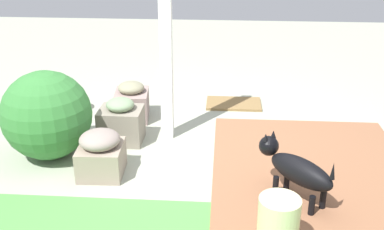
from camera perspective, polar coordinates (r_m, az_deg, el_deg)
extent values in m
plane|color=#9EA38F|center=(4.76, 0.00, -3.73)|extent=(12.00, 12.00, 0.00)
cube|color=#8F5D3F|center=(4.35, 14.58, -7.22)|extent=(1.80, 2.40, 0.02)
cube|color=white|center=(4.58, -3.23, 10.15)|extent=(0.12, 0.12, 2.24)
cube|color=gray|center=(5.36, -7.30, 1.19)|extent=(0.40, 0.46, 0.32)
ellipsoid|color=gray|center=(5.28, -7.41, 3.31)|extent=(0.29, 0.29, 0.13)
cube|color=gray|center=(4.83, -8.57, -1.24)|extent=(0.43, 0.36, 0.35)
ellipsoid|color=gray|center=(4.74, -8.73, 1.25)|extent=(0.28, 0.28, 0.13)
cube|color=gray|center=(4.28, -10.94, -5.37)|extent=(0.40, 0.42, 0.28)
ellipsoid|color=gray|center=(4.19, -11.15, -2.95)|extent=(0.36, 0.36, 0.16)
sphere|color=#357835|center=(4.60, -17.23, -0.01)|extent=(0.84, 0.84, 0.84)
cylinder|color=#B75840|center=(5.68, -14.76, 1.32)|extent=(0.21, 0.21, 0.21)
ellipsoid|color=#265E32|center=(5.62, -14.95, 3.03)|extent=(0.27, 0.27, 0.16)
ellipsoid|color=black|center=(3.83, 13.08, -6.70)|extent=(0.55, 0.57, 0.22)
sphere|color=black|center=(3.98, 9.31, -3.72)|extent=(0.17, 0.17, 0.17)
cone|color=black|center=(3.91, 8.94, -2.69)|extent=(0.05, 0.05, 0.07)
cone|color=black|center=(3.97, 9.85, -2.31)|extent=(0.05, 0.05, 0.07)
cylinder|color=black|center=(3.98, 10.11, -8.51)|extent=(0.05, 0.05, 0.18)
cylinder|color=black|center=(4.07, 11.42, -7.82)|extent=(0.05, 0.05, 0.18)
cylinder|color=black|center=(3.79, 14.32, -10.69)|extent=(0.05, 0.05, 0.18)
cylinder|color=black|center=(3.89, 15.60, -9.90)|extent=(0.05, 0.05, 0.18)
cone|color=black|center=(3.63, 16.75, -6.51)|extent=(0.04, 0.04, 0.14)
cylinder|color=beige|center=(3.34, 10.41, -13.01)|extent=(0.29, 0.29, 0.42)
cube|color=olive|center=(5.77, 5.08, 1.39)|extent=(0.66, 0.41, 0.03)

